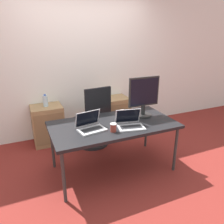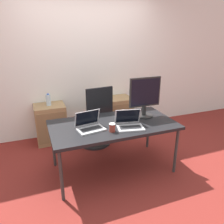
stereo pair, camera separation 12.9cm
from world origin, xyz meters
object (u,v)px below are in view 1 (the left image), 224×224
office_chair (94,124)px  cabinet_left (48,125)px  laptop_right (130,123)px  coffee_cup_white (123,114)px  water_bottle (45,101)px  monitor (144,97)px  cabinet_right (115,114)px  coffee_cup_brown (113,128)px  mouse (128,120)px  laptop_left (91,126)px

office_chair → cabinet_left: bearing=149.2°
laptop_right → coffee_cup_white: (0.06, 0.35, 0.00)m
water_bottle → monitor: monitor is taller
coffee_cup_white → cabinet_right: bearing=71.9°
laptop_right → coffee_cup_brown: 0.26m
monitor → cabinet_left: bearing=138.3°
water_bottle → laptop_right: (0.88, -1.39, -0.02)m
water_bottle → laptop_right: bearing=-57.6°
mouse → coffee_cup_brown: (-0.32, -0.22, 0.04)m
office_chair → monitor: size_ratio=1.86×
cabinet_left → laptop_right: (0.88, -1.38, 0.42)m
office_chair → mouse: 0.88m
cabinet_right → mouse: (-0.34, -1.20, 0.39)m
water_bottle → coffee_cup_white: (0.94, -1.04, -0.01)m
cabinet_right → laptop_right: bearing=-106.3°
water_bottle → coffee_cup_white: size_ratio=2.03×
monitor → laptop_left: bearing=-170.0°
laptop_left → office_chair: bearing=69.0°
cabinet_right → mouse: bearing=-105.7°
water_bottle → monitor: (1.24, -1.11, 0.22)m
cabinet_left → laptop_right: size_ratio=1.83×
monitor → coffee_cup_brown: 0.74m
coffee_cup_white → coffee_cup_brown: 0.50m
cabinet_right → coffee_cup_white: 1.17m
water_bottle → monitor: bearing=-41.7°
cabinet_right → coffee_cup_brown: (-0.66, -1.43, 0.42)m
laptop_right → cabinet_left: bearing=122.4°
cabinet_right → water_bottle: size_ratio=3.25×
laptop_left → mouse: 0.56m
office_chair → laptop_left: size_ratio=2.92×
water_bottle → cabinet_left: bearing=-90.0°
water_bottle → mouse: size_ratio=3.08×
cabinet_right → mouse: 1.31m
laptop_right → monitor: (0.36, 0.28, 0.24)m
cabinet_left → coffee_cup_white: size_ratio=6.60×
office_chair → cabinet_right: (0.58, 0.42, -0.06)m
office_chair → water_bottle: office_chair is taller
cabinet_right → coffee_cup_white: size_ratio=6.60×
coffee_cup_brown → cabinet_right: bearing=65.2°
mouse → monitor: bearing=18.5°
office_chair → water_bottle: size_ratio=5.11×
cabinet_left → office_chair: bearing=-30.8°
laptop_left → laptop_right: size_ratio=0.98×
laptop_right → monitor: bearing=37.6°
water_bottle → mouse: water_bottle is taller
laptop_left → laptop_right: bearing=-14.7°
office_chair → laptop_left: office_chair is taller
laptop_left → coffee_cup_brown: size_ratio=3.45×
office_chair → laptop_left: (-0.32, -0.83, 0.36)m
office_chair → monitor: monitor is taller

